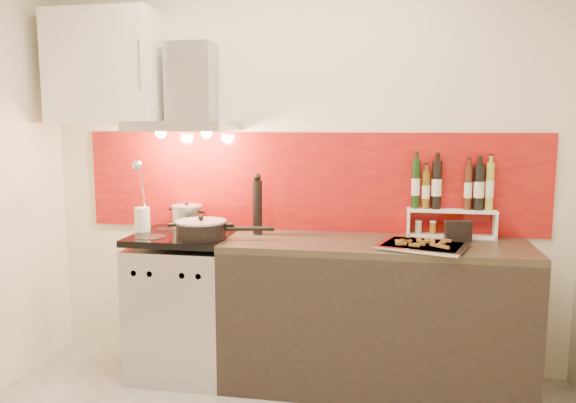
% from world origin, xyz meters
% --- Properties ---
extents(back_wall, '(3.40, 0.02, 2.60)m').
position_xyz_m(back_wall, '(0.00, 1.40, 1.30)').
color(back_wall, silver).
rests_on(back_wall, ground).
extents(backsplash, '(3.00, 0.02, 0.64)m').
position_xyz_m(backsplash, '(0.05, 1.39, 1.22)').
color(backsplash, maroon).
rests_on(backsplash, back_wall).
extents(range_stove, '(0.60, 0.60, 0.91)m').
position_xyz_m(range_stove, '(-0.70, 1.10, 0.44)').
color(range_stove, '#B7B7BA').
rests_on(range_stove, ground).
extents(counter, '(1.80, 0.60, 0.90)m').
position_xyz_m(counter, '(0.50, 1.10, 0.45)').
color(counter, black).
rests_on(counter, ground).
extents(range_hood, '(0.62, 0.50, 0.61)m').
position_xyz_m(range_hood, '(-0.70, 1.24, 1.74)').
color(range_hood, '#B7B7BA').
rests_on(range_hood, back_wall).
extents(upper_cabinet, '(0.70, 0.35, 0.72)m').
position_xyz_m(upper_cabinet, '(-1.25, 1.22, 1.95)').
color(upper_cabinet, white).
rests_on(upper_cabinet, back_wall).
extents(stock_pot, '(0.20, 0.20, 0.17)m').
position_xyz_m(stock_pot, '(-0.74, 1.29, 0.99)').
color(stock_pot, '#B7B7BA').
rests_on(stock_pot, range_stove).
extents(saute_pan, '(0.59, 0.31, 0.14)m').
position_xyz_m(saute_pan, '(-0.53, 0.98, 0.96)').
color(saute_pan, black).
rests_on(saute_pan, range_stove).
extents(utensil_jar, '(0.10, 0.15, 0.47)m').
position_xyz_m(utensil_jar, '(-0.98, 1.11, 1.04)').
color(utensil_jar, silver).
rests_on(utensil_jar, range_stove).
extents(pepper_mill, '(0.06, 0.06, 0.39)m').
position_xyz_m(pepper_mill, '(-0.24, 1.21, 1.09)').
color(pepper_mill, black).
rests_on(pepper_mill, counter).
extents(step_shelf, '(0.53, 0.15, 0.47)m').
position_xyz_m(step_shelf, '(0.95, 1.34, 1.11)').
color(step_shelf, white).
rests_on(step_shelf, counter).
extents(caddy_box, '(0.16, 0.08, 0.13)m').
position_xyz_m(caddy_box, '(0.98, 1.20, 0.96)').
color(caddy_box, black).
rests_on(caddy_box, counter).
extents(baking_tray, '(0.55, 0.48, 0.03)m').
position_xyz_m(baking_tray, '(0.76, 0.98, 0.92)').
color(baking_tray, silver).
rests_on(baking_tray, counter).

